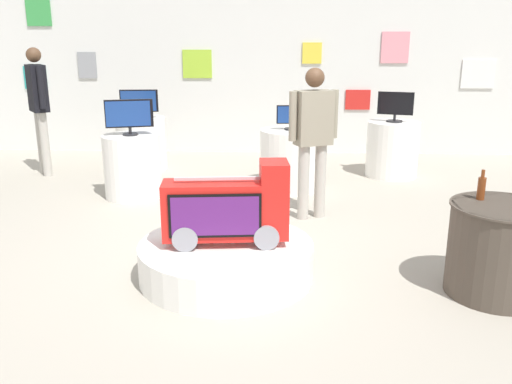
{
  "coord_description": "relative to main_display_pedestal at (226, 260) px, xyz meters",
  "views": [
    {
      "loc": [
        0.52,
        -4.6,
        1.92
      ],
      "look_at": [
        0.31,
        -0.09,
        0.61
      ],
      "focal_mm": 38.12,
      "sensor_mm": 36.0,
      "label": 1
    }
  ],
  "objects": [
    {
      "name": "novelty_firetruck_tv",
      "position": [
        0.02,
        -0.0,
        0.42
      ],
      "size": [
        1.02,
        0.43,
        0.68
      ],
      "color": "gray",
      "rests_on": "main_display_pedestal"
    },
    {
      "name": "display_pedestal_center_rear",
      "position": [
        -1.62,
        3.68,
        0.24
      ],
      "size": [
        0.73,
        0.73,
        0.77
      ],
      "primitive_type": "cylinder",
      "color": "white",
      "rests_on": "ground"
    },
    {
      "name": "main_display_pedestal",
      "position": [
        0.0,
        0.0,
        0.0
      ],
      "size": [
        1.43,
        1.43,
        0.29
      ],
      "primitive_type": "cylinder",
      "color": "white",
      "rests_on": "ground"
    },
    {
      "name": "tv_on_right_rear",
      "position": [
        -1.37,
        2.24,
        0.86
      ],
      "size": [
        0.55,
        0.18,
        0.43
      ],
      "color": "black",
      "rests_on": "display_pedestal_right_rear"
    },
    {
      "name": "tv_on_far_right",
      "position": [
        2.0,
        3.45,
        0.85
      ],
      "size": [
        0.47,
        0.22,
        0.41
      ],
      "color": "black",
      "rests_on": "display_pedestal_far_right"
    },
    {
      "name": "display_pedestal_left_rear",
      "position": [
        0.56,
        2.73,
        0.24
      ],
      "size": [
        0.79,
        0.79,
        0.77
      ],
      "primitive_type": "cylinder",
      "color": "white",
      "rests_on": "ground"
    },
    {
      "name": "display_pedestal_far_right",
      "position": [
        2.0,
        3.46,
        0.24
      ],
      "size": [
        0.72,
        0.72,
        0.77
      ],
      "primitive_type": "cylinder",
      "color": "white",
      "rests_on": "ground"
    },
    {
      "name": "side_table_round",
      "position": [
        2.1,
        -0.21,
        0.22
      ],
      "size": [
        0.78,
        0.78,
        0.71
      ],
      "color": "#4C4238",
      "rests_on": "ground"
    },
    {
      "name": "tv_on_center_rear",
      "position": [
        -1.62,
        3.67,
        0.85
      ],
      "size": [
        0.55,
        0.2,
        0.4
      ],
      "color": "black",
      "rests_on": "display_pedestal_center_rear"
    },
    {
      "name": "shopper_browsing_rear",
      "position": [
        0.77,
        1.55,
        0.79
      ],
      "size": [
        0.52,
        0.34,
        1.61
      ],
      "color": "#B2ADA3",
      "rests_on": "ground"
    },
    {
      "name": "ground_plane",
      "position": [
        -0.08,
        0.49,
        -0.15
      ],
      "size": [
        30.0,
        30.0,
        0.0
      ],
      "primitive_type": "plane",
      "color": "#A8A091"
    },
    {
      "name": "shopper_browsing_near_truck",
      "position": [
        -2.93,
        3.3,
        0.89
      ],
      "size": [
        0.39,
        0.47,
        1.77
      ],
      "color": "#B2ADA3",
      "rests_on": "ground"
    },
    {
      "name": "display_pedestal_right_rear",
      "position": [
        -1.37,
        2.25,
        0.24
      ],
      "size": [
        0.69,
        0.69,
        0.77
      ],
      "primitive_type": "cylinder",
      "color": "white",
      "rests_on": "ground"
    },
    {
      "name": "bottle_on_side_table",
      "position": [
        1.97,
        -0.06,
        0.66
      ],
      "size": [
        0.06,
        0.06,
        0.23
      ],
      "color": "brown",
      "rests_on": "side_table_round"
    },
    {
      "name": "tv_on_left_rear",
      "position": [
        0.56,
        2.73,
        0.79
      ],
      "size": [
        0.39,
        0.18,
        0.31
      ],
      "color": "black",
      "rests_on": "display_pedestal_left_rear"
    },
    {
      "name": "back_wall_display",
      "position": [
        -0.08,
        5.01,
        1.29
      ],
      "size": [
        12.22,
        0.13,
        2.88
      ],
      "color": "silver",
      "rests_on": "ground"
    }
  ]
}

